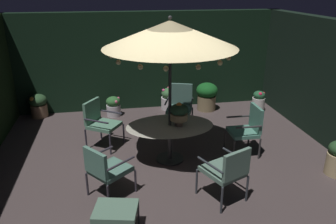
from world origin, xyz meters
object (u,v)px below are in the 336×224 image
object	(u,v)px
patio_dining_table	(170,131)
potted_plant_right_near	(207,95)
patio_chair_southeast	(227,169)
ottoman_footrest	(116,212)
potted_plant_front_corner	(259,101)
patio_chair_south	(248,127)
potted_plant_back_center	(113,106)
centerpiece_planter	(179,112)
potted_plant_right_far	(38,105)
patio_chair_northeast	(100,120)
patio_umbrella	(170,34)
potted_plant_left_far	(169,98)
patio_chair_east	(106,168)
patio_chair_north	(180,104)

from	to	relation	value
patio_dining_table	potted_plant_right_near	distance (m)	2.91
patio_chair_southeast	ottoman_footrest	bearing A→B (deg)	-165.75
patio_dining_table	potted_plant_front_corner	world-z (taller)	patio_dining_table
patio_chair_south	potted_plant_back_center	distance (m)	3.62
centerpiece_planter	potted_plant_right_far	bearing A→B (deg)	137.44
patio_chair_northeast	patio_chair_southeast	size ratio (longest dim) A/B	1.03
ottoman_footrest	potted_plant_right_near	size ratio (longest dim) A/B	0.88
potted_plant_right_far	patio_umbrella	bearing A→B (deg)	-43.63
patio_chair_northeast	potted_plant_front_corner	xyz separation A→B (m)	(4.14, 1.30, -0.29)
ottoman_footrest	centerpiece_planter	bearing A→B (deg)	55.48
patio_chair_south	potted_plant_back_center	world-z (taller)	patio_chair_south
patio_dining_table	potted_plant_left_far	distance (m)	2.79
patio_chair_east	patio_chair_southeast	xyz separation A→B (m)	(1.84, -0.45, 0.04)
patio_dining_table	patio_umbrella	xyz separation A→B (m)	(0.00, 0.00, 1.81)
patio_chair_north	patio_chair_south	distance (m)	1.84
patio_chair_east	patio_chair_southeast	size ratio (longest dim) A/B	0.94
patio_chair_south	patio_chair_north	bearing A→B (deg)	125.01
patio_umbrella	centerpiece_planter	bearing A→B (deg)	-16.44
potted_plant_right_near	potted_plant_back_center	bearing A→B (deg)	179.93
centerpiece_planter	patio_umbrella	bearing A→B (deg)	163.56
patio_chair_southeast	potted_plant_right_far	distance (m)	5.50
potted_plant_left_far	potted_plant_right_far	xyz separation A→B (m)	(-3.39, 0.04, 0.02)
centerpiece_planter	potted_plant_back_center	world-z (taller)	centerpiece_planter
ottoman_footrest	potted_plant_left_far	distance (m)	4.87
centerpiece_planter	ottoman_footrest	distance (m)	2.30
potted_plant_right_far	potted_plant_front_corner	bearing A→B (deg)	-6.20
centerpiece_planter	patio_dining_table	bearing A→B (deg)	163.56
patio_umbrella	potted_plant_right_near	distance (m)	3.53
patio_chair_east	ottoman_footrest	bearing A→B (deg)	-82.25
patio_chair_south	patio_dining_table	bearing A→B (deg)	179.37
potted_plant_left_far	potted_plant_right_near	world-z (taller)	potted_plant_right_near
patio_chair_north	ottoman_footrest	world-z (taller)	patio_chair_north
patio_chair_north	patio_chair_south	size ratio (longest dim) A/B	1.03
patio_chair_northeast	patio_chair_north	bearing A→B (deg)	19.21
patio_dining_table	potted_plant_right_far	bearing A→B (deg)	136.37
patio_umbrella	ottoman_footrest	world-z (taller)	patio_umbrella
patio_chair_south	potted_plant_left_far	world-z (taller)	patio_chair_south
patio_dining_table	patio_chair_south	world-z (taller)	patio_chair_south
patio_chair_east	potted_plant_left_far	bearing A→B (deg)	65.45
patio_dining_table	centerpiece_planter	xyz separation A→B (m)	(0.16, -0.05, 0.39)
patio_chair_east	potted_plant_back_center	bearing A→B (deg)	86.83
ottoman_footrest	patio_chair_southeast	bearing A→B (deg)	14.25
patio_dining_table	patio_chair_southeast	size ratio (longest dim) A/B	1.73
patio_chair_east	potted_plant_right_near	xyz separation A→B (m)	(2.69, 3.48, -0.12)
patio_dining_table	ottoman_footrest	distance (m)	2.18
centerpiece_planter	patio_chair_north	size ratio (longest dim) A/B	0.44
patio_dining_table	patio_chair_east	xyz separation A→B (m)	(-1.21, -0.99, -0.08)
patio_dining_table	potted_plant_front_corner	bearing A→B (deg)	37.31
centerpiece_planter	patio_chair_southeast	bearing A→B (deg)	-71.53
patio_dining_table	patio_chair_north	xyz separation A→B (m)	(0.51, 1.49, -0.01)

